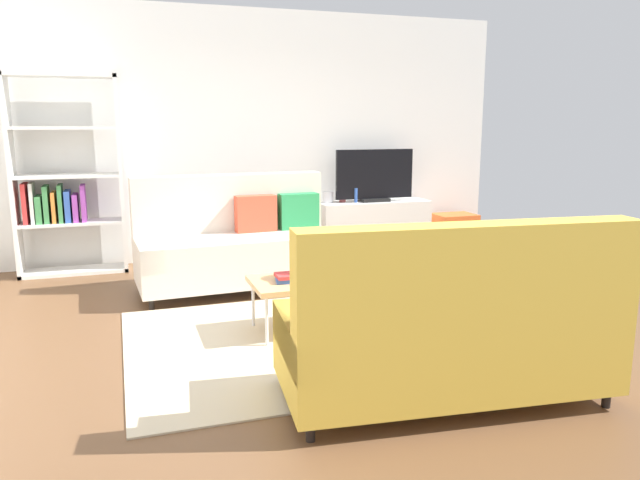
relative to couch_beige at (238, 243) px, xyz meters
The scene contains 16 objects.
ground_plane 1.45m from the couch_beige, 72.53° to the right, with size 7.68×7.68×0.00m, color brown.
wall_far 1.84m from the couch_beige, 74.50° to the left, with size 6.40×0.12×2.90m, color white.
area_rug 1.71m from the couch_beige, 78.28° to the right, with size 2.90×2.20×0.01m, color beige.
couch_beige is the anchor object (origin of this frame).
couch_green 2.92m from the couch_beige, 76.80° to the right, with size 1.97×1.03×1.10m.
coffee_table 1.48m from the couch_beige, 74.79° to the right, with size 1.10×0.56×0.42m.
tv_console 2.24m from the couch_beige, 30.83° to the left, with size 1.40×0.44×0.64m, color silver.
tv 2.29m from the couch_beige, 30.38° to the left, with size 1.00×0.20×0.64m.
bookshelf 2.06m from the couch_beige, 144.12° to the left, with size 1.10×0.36×2.10m.
storage_trunk 3.21m from the couch_beige, 19.12° to the left, with size 0.52×0.40×0.44m, color orange.
potted_plant 1.47m from the couch_beige, 75.86° to the right, with size 0.27×0.27×0.38m.
table_book_0 1.45m from the couch_beige, 84.57° to the right, with size 0.24×0.18×0.03m, color #3359B2.
table_book_1 1.45m from the couch_beige, 84.57° to the right, with size 0.24×0.18×0.03m, color red.
vase_0 1.82m from the couch_beige, 41.71° to the left, with size 0.13×0.13×0.13m, color silver.
vase_1 1.96m from the couch_beige, 38.03° to the left, with size 0.08×0.08×0.12m, color #B24C4C.
bottle_0 2.03m from the couch_beige, 33.54° to the left, with size 0.04×0.04×0.18m, color #3359B2.
Camera 1 is at (-1.49, -4.46, 1.62)m, focal length 34.18 mm.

